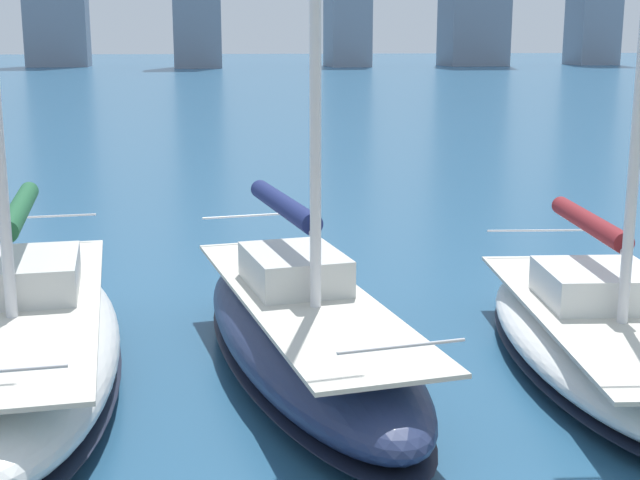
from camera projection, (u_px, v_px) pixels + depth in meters
The scene contains 3 objects.
sailboat_maroon at pixel (605, 334), 13.94m from camera, with size 3.85×8.37×9.85m.
sailboat_navy at pixel (303, 329), 13.56m from camera, with size 3.48×8.70×12.07m.
sailboat_forest at pixel (20, 339), 13.19m from camera, with size 3.49×9.28×11.17m.
Camera 1 is at (1.99, 5.79, 5.09)m, focal length 50.00 mm.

